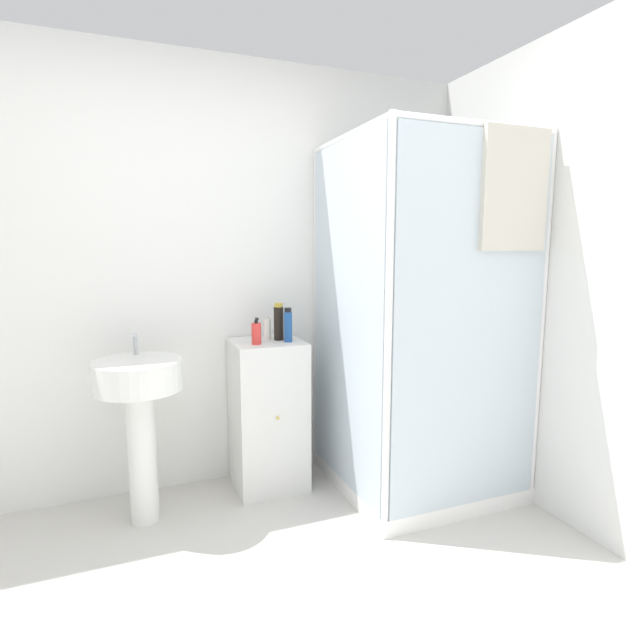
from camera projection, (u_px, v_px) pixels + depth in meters
The scene contains 8 objects.
wall_back at pixel (198, 277), 2.92m from camera, with size 6.40×0.06×2.50m, color white.
shower_enclosure at pixel (417, 402), 2.89m from camera, with size 0.96×0.99×2.02m.
vanity_cabinet at pixel (268, 414), 2.95m from camera, with size 0.40×0.41×0.89m.
sink at pixel (139, 403), 2.53m from camera, with size 0.44×0.44×0.99m.
soap_dispenser at pixel (256, 333), 2.78m from camera, with size 0.05×0.06×0.15m.
shampoo_bottle_tall_black at pixel (279, 322), 2.90m from camera, with size 0.06×0.06×0.22m.
shampoo_bottle_blue at pixel (288, 325), 2.84m from camera, with size 0.05×0.05×0.20m.
lotion_bottle_white at pixel (267, 329), 2.92m from camera, with size 0.04×0.04×0.15m.
Camera 1 is at (-0.41, -1.28, 1.43)m, focal length 28.00 mm.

